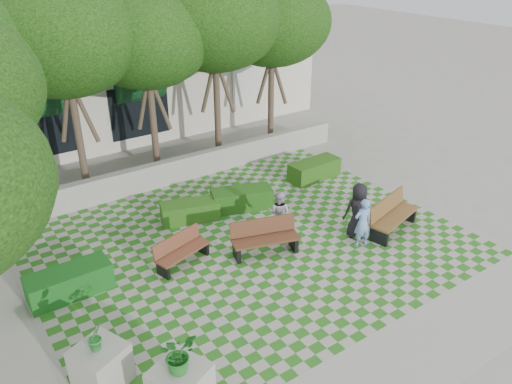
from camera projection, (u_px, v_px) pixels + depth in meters
ground at (272, 260)px, 14.10m from camera, size 90.00×90.00×0.00m
lawn at (252, 244)px, 14.83m from camera, size 12.00×12.00×0.00m
sidewalk_south at (401, 364)px, 10.65m from camera, size 16.00×2.00×0.01m
retaining_wall at (173, 171)px, 18.45m from camera, size 15.00×0.36×0.90m
bench_east at (392, 216)px, 15.33m from camera, size 2.17×1.18×1.08m
bench_mid at (265, 238)px, 14.25m from camera, size 2.04×1.18×1.02m
bench_west at (181, 251)px, 13.79m from camera, size 1.75×0.99×0.87m
hedge_east at (314, 170)px, 18.78m from camera, size 2.05×0.89×0.71m
hedge_midright at (242, 199)px, 16.69m from camera, size 2.15×1.41×0.70m
hedge_midleft at (190, 211)px, 15.99m from camera, size 1.97×1.23×0.64m
hedge_west at (70, 282)px, 12.62m from camera, size 2.08×0.86×0.72m
planter_front at (180, 380)px, 9.41m from camera, size 1.27×1.27×1.71m
planter_back at (101, 364)px, 10.00m from camera, size 1.21×1.21×1.53m
person_blue at (363, 223)px, 14.46m from camera, size 0.62×0.47×1.54m
person_dark at (358, 211)px, 14.90m from camera, size 1.00×0.84×1.74m
person_white at (279, 213)px, 15.09m from camera, size 0.84×0.88×1.43m
tree_row at (109, 47)px, 15.18m from camera, size 17.70×13.40×7.41m
building at (114, 70)px, 23.76m from camera, size 18.00×8.92×5.15m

